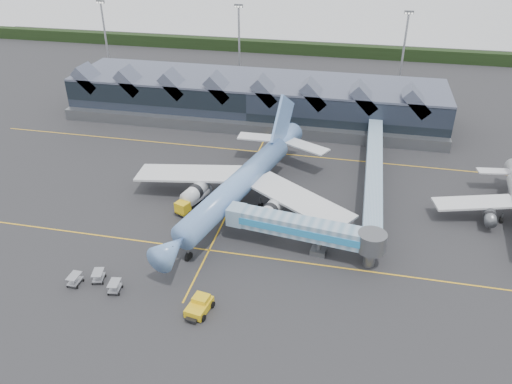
% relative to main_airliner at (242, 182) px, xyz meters
% --- Properties ---
extents(ground, '(260.00, 260.00, 0.00)m').
position_rel_main_airliner_xyz_m(ground, '(-1.79, -6.23, -4.49)').
color(ground, '#27272A').
rests_on(ground, ground).
extents(taxi_stripes, '(120.00, 60.00, 0.01)m').
position_rel_main_airliner_xyz_m(taxi_stripes, '(-1.79, 3.77, -4.48)').
color(taxi_stripes, gold).
rests_on(taxi_stripes, ground).
extents(tree_line_far, '(260.00, 4.00, 4.00)m').
position_rel_main_airliner_xyz_m(tree_line_far, '(-1.79, 103.77, -2.49)').
color(tree_line_far, black).
rests_on(tree_line_far, ground).
extents(terminal, '(90.00, 22.25, 12.52)m').
position_rel_main_airliner_xyz_m(terminal, '(-6.86, 41.12, 0.39)').
color(terminal, black).
rests_on(terminal, ground).
extents(light_masts, '(132.40, 42.56, 22.45)m').
position_rel_main_airliner_xyz_m(light_masts, '(19.21, 56.57, 8.00)').
color(light_masts, '#919399').
rests_on(light_masts, ground).
extents(main_airliner, '(40.23, 47.07, 15.28)m').
position_rel_main_airliner_xyz_m(main_airliner, '(0.00, 0.00, 0.00)').
color(main_airliner, '#6089C3').
rests_on(main_airliner, ground).
extents(jet_bridge, '(24.18, 6.64, 5.60)m').
position_rel_main_airliner_xyz_m(jet_bridge, '(13.62, -11.41, -0.59)').
color(jet_bridge, '#688FAD').
rests_on(jet_bridge, ground).
extents(fuel_truck, '(4.80, 8.48, 2.88)m').
position_rel_main_airliner_xyz_m(fuel_truck, '(-7.83, -2.60, -2.87)').
color(fuel_truck, black).
rests_on(fuel_truck, ground).
extents(pushback_tug, '(3.40, 4.79, 1.99)m').
position_rel_main_airliner_xyz_m(pushback_tug, '(0.88, -27.15, -3.60)').
color(pushback_tug, gold).
rests_on(pushback_tug, ground).
extents(baggage_carts, '(7.65, 4.00, 1.54)m').
position_rel_main_airliner_xyz_m(baggage_carts, '(-14.67, -25.35, -3.62)').
color(baggage_carts, '#9C9EA5').
rests_on(baggage_carts, ground).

